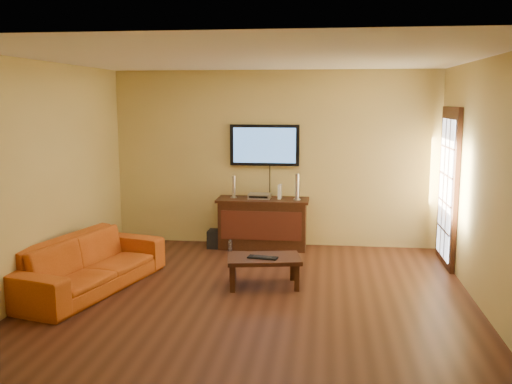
% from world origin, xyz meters
% --- Properties ---
extents(ground_plane, '(5.00, 5.00, 0.00)m').
position_xyz_m(ground_plane, '(0.00, 0.00, 0.00)').
color(ground_plane, '#371B0F').
rests_on(ground_plane, ground).
extents(room_walls, '(5.00, 5.00, 5.00)m').
position_xyz_m(room_walls, '(0.00, 0.62, 1.69)').
color(room_walls, tan).
rests_on(room_walls, ground).
extents(french_door, '(0.07, 1.02, 2.22)m').
position_xyz_m(french_door, '(2.46, 1.70, 1.05)').
color(french_door, black).
rests_on(french_door, ground).
extents(media_console, '(1.39, 0.53, 0.77)m').
position_xyz_m(media_console, '(-0.15, 2.23, 0.39)').
color(media_console, black).
rests_on(media_console, ground).
extents(television, '(1.07, 0.08, 0.63)m').
position_xyz_m(television, '(-0.15, 2.45, 1.56)').
color(television, black).
rests_on(television, ground).
extents(coffee_table, '(0.96, 0.68, 0.37)m').
position_xyz_m(coffee_table, '(0.07, 0.41, 0.31)').
color(coffee_table, black).
rests_on(coffee_table, ground).
extents(sofa, '(1.13, 2.23, 0.84)m').
position_xyz_m(sofa, '(-2.00, 0.05, 0.42)').
color(sofa, '#B94E14').
rests_on(sofa, ground).
extents(speaker_left, '(0.09, 0.09, 0.34)m').
position_xyz_m(speaker_left, '(-0.60, 2.26, 0.92)').
color(speaker_left, silver).
rests_on(speaker_left, media_console).
extents(speaker_right, '(0.11, 0.11, 0.40)m').
position_xyz_m(speaker_right, '(0.37, 2.20, 0.95)').
color(speaker_right, silver).
rests_on(speaker_right, media_console).
extents(av_receiver, '(0.34, 0.25, 0.08)m').
position_xyz_m(av_receiver, '(-0.20, 2.25, 0.80)').
color(av_receiver, silver).
rests_on(av_receiver, media_console).
extents(game_console, '(0.05, 0.16, 0.22)m').
position_xyz_m(game_console, '(0.11, 2.27, 0.87)').
color(game_console, white).
rests_on(game_console, media_console).
extents(subwoofer, '(0.27, 0.27, 0.27)m').
position_xyz_m(subwoofer, '(-0.85, 2.16, 0.14)').
color(subwoofer, black).
rests_on(subwoofer, ground).
extents(bottle, '(0.06, 0.06, 0.18)m').
position_xyz_m(bottle, '(-0.61, 1.95, 0.08)').
color(bottle, white).
rests_on(bottle, ground).
extents(keyboard, '(0.37, 0.19, 0.02)m').
position_xyz_m(keyboard, '(0.06, 0.35, 0.38)').
color(keyboard, black).
rests_on(keyboard, coffee_table).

